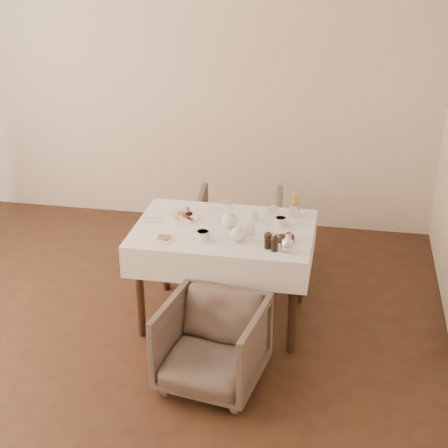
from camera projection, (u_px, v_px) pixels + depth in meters
name	position (u px, v px, depth m)	size (l,w,h in m)	color
table	(224.00, 242.00, 4.96)	(1.28, 0.88, 0.75)	black
armchair_near	(212.00, 345.00, 4.39)	(0.62, 0.64, 0.58)	brown
armchair_far	(239.00, 232.00, 5.83)	(0.71, 0.73, 0.66)	brown
breakfast_plate	(181.00, 216.00, 5.08)	(0.27, 0.27, 0.03)	white
side_plate	(161.00, 239.00, 4.72)	(0.17, 0.16, 0.02)	white
teapot_centre	(229.00, 219.00, 4.90)	(0.16, 0.12, 0.13)	white
teapot_front	(238.00, 233.00, 4.69)	(0.15, 0.12, 0.12)	white
creamer	(253.00, 215.00, 5.02)	(0.06, 0.06, 0.08)	white
teacup_near	(203.00, 236.00, 4.71)	(0.14, 0.14, 0.07)	white
teacup_far	(281.00, 222.00, 4.93)	(0.13, 0.13, 0.06)	white
glass_left	(227.00, 207.00, 5.13)	(0.07, 0.07, 0.10)	silver
glass_mid	(250.00, 228.00, 4.79)	(0.07, 0.07, 0.10)	silver
glass_right	(273.00, 207.00, 5.12)	(0.07, 0.07, 0.10)	silver
condiment_board	(281.00, 237.00, 4.73)	(0.19, 0.14, 0.05)	black
pepper_mill_left	(268.00, 240.00, 4.59)	(0.06, 0.06, 0.12)	black
pepper_mill_right	(275.00, 243.00, 4.55)	(0.05, 0.05, 0.11)	black
silver_pot	(287.00, 244.00, 4.54)	(0.11, 0.09, 0.12)	white
fries_cup	(295.00, 207.00, 5.06)	(0.08, 0.08, 0.18)	silver
cutlery_fork	(154.00, 217.00, 5.07)	(0.01, 0.19, 0.00)	silver
cutlery_knife	(155.00, 222.00, 5.00)	(0.01, 0.18, 0.00)	silver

